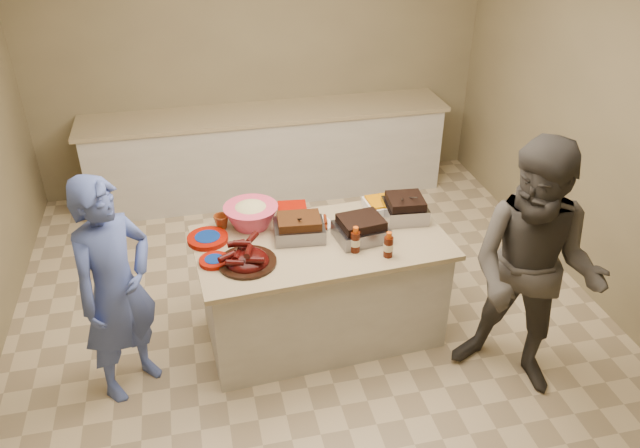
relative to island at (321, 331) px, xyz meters
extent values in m
cube|color=#47230F|center=(-0.14, 0.07, 0.81)|extent=(0.36, 0.29, 0.10)
cube|color=black|center=(0.27, -0.03, 0.81)|extent=(0.37, 0.32, 0.10)
cube|color=gray|center=(0.65, 0.16, 0.81)|extent=(0.32, 0.32, 0.12)
cylinder|color=silver|center=(-0.02, 0.21, 0.81)|extent=(0.31, 0.31, 0.04)
cube|color=orange|center=(0.57, 0.32, 0.81)|extent=(0.33, 0.25, 0.08)
cylinder|color=#3E1105|center=(0.19, -0.18, 0.81)|extent=(0.07, 0.07, 0.19)
cylinder|color=#3E1105|center=(0.38, -0.28, 0.81)|extent=(0.07, 0.07, 0.18)
cylinder|color=#FAD600|center=(-0.23, 0.05, 0.81)|extent=(0.05, 0.05, 0.13)
imported|color=silver|center=(-0.03, 0.30, 0.81)|extent=(0.15, 0.06, 0.15)
cylinder|color=#870B00|center=(-0.76, 0.17, 0.81)|extent=(0.29, 0.29, 0.03)
cylinder|color=#870B00|center=(-0.73, -0.11, 0.81)|extent=(0.21, 0.21, 0.03)
imported|color=brown|center=(-0.65, 0.32, 0.81)|extent=(0.11, 0.11, 0.11)
cube|color=#870B00|center=(-0.14, 0.35, 0.81)|extent=(0.22, 0.17, 0.10)
imported|color=#475CAC|center=(-1.35, -0.22, 0.00)|extent=(1.46, 1.53, 0.37)
imported|color=#484440|center=(1.16, -0.75, 0.00)|extent=(1.81, 1.86, 0.66)
camera|label=1|loc=(-0.80, -3.48, 3.10)|focal=35.00mm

